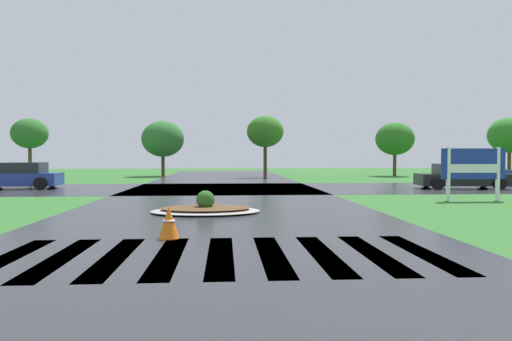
# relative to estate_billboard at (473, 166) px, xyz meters

# --- Properties ---
(asphalt_roadway) EXTENTS (9.71, 80.00, 0.01)m
(asphalt_roadway) POSITION_rel_estate_billboard_xyz_m (-9.59, -4.90, -1.32)
(asphalt_roadway) COLOR #2B2B30
(asphalt_roadway) RESTS_ON ground
(asphalt_cross_road) EXTENTS (90.00, 8.74, 0.01)m
(asphalt_cross_road) POSITION_rel_estate_billboard_xyz_m (-9.59, 7.26, -1.32)
(asphalt_cross_road) COLOR #2B2B30
(asphalt_cross_road) RESTS_ON ground
(crosswalk_stripes) EXTENTS (7.65, 3.43, 0.01)m
(crosswalk_stripes) POSITION_rel_estate_billboard_xyz_m (-9.59, -9.19, -1.32)
(crosswalk_stripes) COLOR white
(crosswalk_stripes) RESTS_ON ground
(estate_billboard) EXTENTS (2.49, 0.16, 2.06)m
(estate_billboard) POSITION_rel_estate_billboard_xyz_m (0.00, 0.00, 0.00)
(estate_billboard) COLOR white
(estate_billboard) RESTS_ON ground
(median_island) EXTENTS (3.31, 2.18, 0.68)m
(median_island) POSITION_rel_estate_billboard_xyz_m (-10.10, -3.12, -1.20)
(median_island) COLOR #9E9B93
(median_island) RESTS_ON ground
(car_silver_hatch) EXTENTS (4.67, 2.64, 1.31)m
(car_silver_hatch) POSITION_rel_estate_billboard_xyz_m (2.86, 6.44, -0.71)
(car_silver_hatch) COLOR black
(car_silver_hatch) RESTS_ON ground
(car_white_sedan) EXTENTS (4.24, 2.41, 1.37)m
(car_white_sedan) POSITION_rel_estate_billboard_xyz_m (-20.22, 7.82, -0.68)
(car_white_sedan) COLOR navy
(car_white_sedan) RESTS_ON ground
(traffic_cone) EXTENTS (0.44, 0.44, 0.69)m
(traffic_cone) POSITION_rel_estate_billboard_xyz_m (-10.68, -7.45, -0.99)
(traffic_cone) COLOR orange
(traffic_cone) RESTS_ON ground
(background_treeline) EXTENTS (42.69, 5.95, 4.90)m
(background_treeline) POSITION_rel_estate_billboard_xyz_m (-3.85, 21.09, 2.00)
(background_treeline) COLOR #4C3823
(background_treeline) RESTS_ON ground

